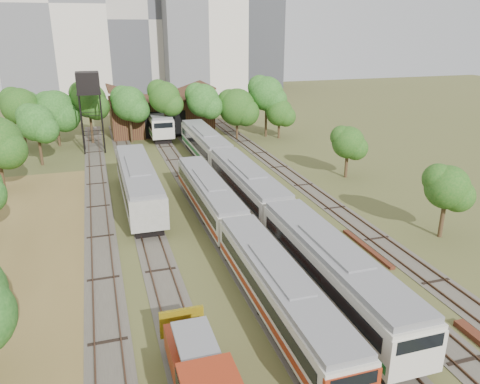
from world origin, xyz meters
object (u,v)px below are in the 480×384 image
object	(u,v)px
railcar_green_set	(247,186)
shunter_locomotive	(201,380)
railcar_red_set	(236,234)
water_tower	(88,85)

from	to	relation	value
railcar_green_set	shunter_locomotive	size ratio (longest dim) A/B	6.43
railcar_red_set	water_tower	xyz separation A→B (m)	(-9.89, 36.24, 7.42)
railcar_green_set	railcar_red_set	bearing A→B (deg)	-112.50
shunter_locomotive	water_tower	distance (m)	51.13
railcar_red_set	railcar_green_set	world-z (taller)	railcar_green_set
railcar_red_set	water_tower	bearing A→B (deg)	105.26
shunter_locomotive	railcar_green_set	bearing A→B (deg)	67.22
railcar_red_set	shunter_locomotive	bearing A→B (deg)	-112.97
railcar_red_set	shunter_locomotive	distance (m)	15.38
railcar_green_set	shunter_locomotive	xyz separation A→B (m)	(-10.00, -23.82, -0.50)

